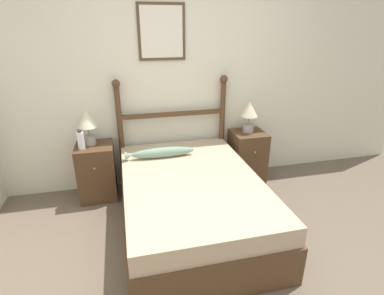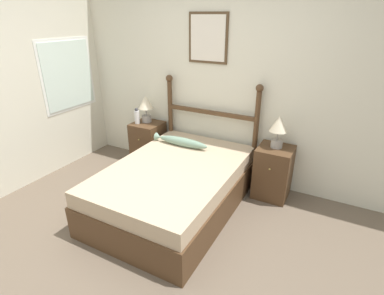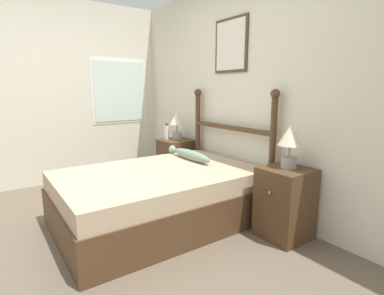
% 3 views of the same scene
% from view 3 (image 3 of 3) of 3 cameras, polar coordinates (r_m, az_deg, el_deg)
% --- Properties ---
extents(ground_plane, '(16.00, 16.00, 0.00)m').
position_cam_3_polar(ground_plane, '(2.84, -17.85, -17.40)').
color(ground_plane, brown).
extents(wall_back, '(6.40, 0.08, 2.55)m').
position_cam_3_polar(wall_back, '(3.41, 10.02, 10.07)').
color(wall_back, beige).
rests_on(wall_back, ground_plane).
extents(wall_left, '(0.08, 6.40, 2.55)m').
position_cam_3_polar(wall_left, '(4.60, -26.68, 9.25)').
color(wall_left, beige).
rests_on(wall_left, ground_plane).
extents(bed, '(1.31, 1.94, 0.54)m').
position_cam_3_polar(bed, '(3.07, -6.30, -9.31)').
color(bed, '#4C331E').
rests_on(bed, ground_plane).
extents(headboard, '(1.34, 0.09, 1.33)m').
position_cam_3_polar(headboard, '(3.47, 7.19, 1.39)').
color(headboard, '#4C331E').
rests_on(headboard, ground_plane).
extents(nightstand_left, '(0.41, 0.43, 0.64)m').
position_cam_3_polar(nightstand_left, '(4.19, -3.09, -2.84)').
color(nightstand_left, '#4C331E').
rests_on(nightstand_left, ground_plane).
extents(nightstand_right, '(0.41, 0.43, 0.64)m').
position_cam_3_polar(nightstand_right, '(2.86, 17.28, -10.05)').
color(nightstand_right, '#4C331E').
rests_on(nightstand_right, ground_plane).
extents(table_lamp_left, '(0.21, 0.21, 0.39)m').
position_cam_3_polar(table_lamp_left, '(4.15, -2.87, 5.06)').
color(table_lamp_left, gray).
rests_on(table_lamp_left, nightstand_left).
extents(table_lamp_right, '(0.21, 0.21, 0.39)m').
position_cam_3_polar(table_lamp_right, '(2.74, 18.18, 1.38)').
color(table_lamp_right, gray).
rests_on(table_lamp_right, nightstand_right).
extents(bottle, '(0.07, 0.07, 0.23)m').
position_cam_3_polar(bottle, '(4.17, -4.82, 3.03)').
color(bottle, white).
rests_on(bottle, nightstand_left).
extents(fish_pillow, '(0.76, 0.11, 0.11)m').
position_cam_3_polar(fish_pillow, '(3.42, -0.44, -1.38)').
color(fish_pillow, gray).
rests_on(fish_pillow, bed).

